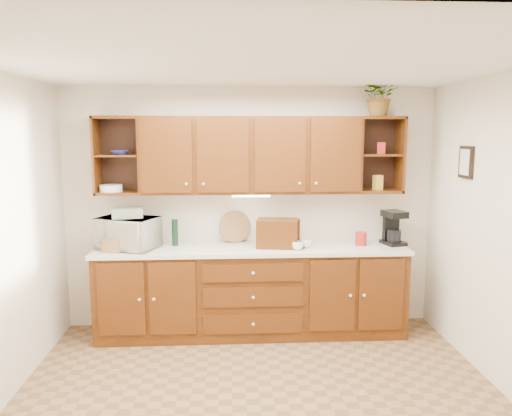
{
  "coord_description": "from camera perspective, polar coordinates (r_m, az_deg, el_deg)",
  "views": [
    {
      "loc": [
        -0.24,
        -3.64,
        2.12
      ],
      "look_at": [
        0.03,
        1.15,
        1.4
      ],
      "focal_mm": 35.0,
      "sensor_mm": 36.0,
      "label": 1
    }
  ],
  "objects": [
    {
      "name": "potted_plant",
      "position": [
        5.42,
        14.02,
        12.32
      ],
      "size": [
        0.4,
        0.36,
        0.42
      ],
      "primitive_type": "imported",
      "rotation": [
        0.0,
        0.0,
        -0.09
      ],
      "color": "#999999",
      "rests_on": "upper_cabinets"
    },
    {
      "name": "plate_stack",
      "position": [
        5.36,
        -16.25,
        2.19
      ],
      "size": [
        0.3,
        0.3,
        0.07
      ],
      "primitive_type": "cylinder",
      "rotation": [
        0.0,
        0.0,
        0.4
      ],
      "color": "white",
      "rests_on": "upper_cabinets"
    },
    {
      "name": "framed_picture",
      "position": [
        5.06,
        22.88,
        4.85
      ],
      "size": [
        0.03,
        0.24,
        0.3
      ],
      "primitive_type": "cube",
      "color": "black",
      "rests_on": "right_wall"
    },
    {
      "name": "undercabinet_light",
      "position": [
        5.22,
        -0.56,
        1.42
      ],
      "size": [
        0.4,
        0.05,
        0.02
      ],
      "primitive_type": "cube",
      "color": "white",
      "rests_on": "upper_cabinets"
    },
    {
      "name": "floor",
      "position": [
        4.22,
        0.52,
        -21.59
      ],
      "size": [
        4.0,
        4.0,
        0.0
      ],
      "primitive_type": "plane",
      "color": "olive",
      "rests_on": "ground"
    },
    {
      "name": "wine_bottle",
      "position": [
        5.34,
        -9.24,
        -2.76
      ],
      "size": [
        0.07,
        0.07,
        0.28
      ],
      "primitive_type": "cylinder",
      "rotation": [
        0.0,
        0.0,
        0.09
      ],
      "color": "black",
      "rests_on": "countertop"
    },
    {
      "name": "countertop",
      "position": [
        5.23,
        -0.51,
        -4.7
      ],
      "size": [
        3.24,
        0.64,
        0.04
      ],
      "primitive_type": "cube",
      "color": "silver",
      "rests_on": "base_cabinets"
    },
    {
      "name": "canister_yellow",
      "position": [
        5.15,
        4.07,
        -4.01
      ],
      "size": [
        0.11,
        0.11,
        0.12
      ],
      "primitive_type": "cylinder",
      "rotation": [
        0.0,
        0.0,
        0.31
      ],
      "color": "gold",
      "rests_on": "countertop"
    },
    {
      "name": "woven_tray",
      "position": [
        5.46,
        -2.39,
        -3.81
      ],
      "size": [
        0.36,
        0.19,
        0.35
      ],
      "primitive_type": "cylinder",
      "rotation": [
        1.36,
        0.0,
        0.3
      ],
      "color": "olive",
      "rests_on": "countertop"
    },
    {
      "name": "pantry_box_red",
      "position": [
        5.44,
        14.13,
        6.64
      ],
      "size": [
        0.1,
        0.09,
        0.12
      ],
      "primitive_type": "cube",
      "rotation": [
        0.0,
        0.0,
        -0.33
      ],
      "color": "#AE191D",
      "rests_on": "upper_cabinets"
    },
    {
      "name": "back_wall",
      "position": [
        5.46,
        -0.67,
        -0.07
      ],
      "size": [
        4.0,
        0.0,
        4.0
      ],
      "primitive_type": "plane",
      "rotation": [
        1.57,
        0.0,
        0.0
      ],
      "color": "beige",
      "rests_on": "floor"
    },
    {
      "name": "canister_white",
      "position": [
        5.31,
        3.42,
        -3.25
      ],
      "size": [
        0.11,
        0.11,
        0.19
      ],
      "primitive_type": "cylinder",
      "rotation": [
        0.0,
        0.0,
        -0.36
      ],
      "color": "white",
      "rests_on": "countertop"
    },
    {
      "name": "bowl_stack",
      "position": [
        5.31,
        -15.25,
        6.14
      ],
      "size": [
        0.22,
        0.22,
        0.04
      ],
      "primitive_type": "imported",
      "rotation": [
        0.0,
        0.0,
        -0.28
      ],
      "color": "navy",
      "rests_on": "upper_cabinets"
    },
    {
      "name": "bread_box",
      "position": [
        5.2,
        2.44,
        -2.9
      ],
      "size": [
        0.46,
        0.33,
        0.29
      ],
      "primitive_type": "cube",
      "rotation": [
        0.0,
        0.0,
        -0.16
      ],
      "color": "#3B1806",
      "rests_on": "countertop"
    },
    {
      "name": "upper_cabinets",
      "position": [
        5.24,
        -0.49,
        6.09
      ],
      "size": [
        3.2,
        0.33,
        0.8
      ],
      "color": "#3B1806",
      "rests_on": "back_wall"
    },
    {
      "name": "wicker_basket",
      "position": [
        5.25,
        -15.96,
        -4.02
      ],
      "size": [
        0.28,
        0.28,
        0.13
      ],
      "primitive_type": "cylinder",
      "rotation": [
        0.0,
        0.0,
        -0.16
      ],
      "color": "olive",
      "rests_on": "countertop"
    },
    {
      "name": "pantry_box_yellow",
      "position": [
        5.45,
        13.75,
        2.84
      ],
      "size": [
        0.1,
        0.09,
        0.16
      ],
      "primitive_type": "cube",
      "rotation": [
        0.0,
        0.0,
        0.31
      ],
      "color": "gold",
      "rests_on": "upper_cabinets"
    },
    {
      "name": "ceiling",
      "position": [
        3.68,
        0.58,
        16.08
      ],
      "size": [
        4.0,
        4.0,
        0.0
      ],
      "primitive_type": "plane",
      "rotation": [
        3.14,
        0.0,
        0.0
      ],
      "color": "white",
      "rests_on": "back_wall"
    },
    {
      "name": "canister_red",
      "position": [
        5.41,
        11.9,
        -3.45
      ],
      "size": [
        0.12,
        0.12,
        0.14
      ],
      "primitive_type": "cylinder",
      "rotation": [
        0.0,
        0.0,
        -0.02
      ],
      "color": "#AE191D",
      "rests_on": "countertop"
    },
    {
      "name": "base_cabinets",
      "position": [
        5.36,
        -0.51,
        -9.57
      ],
      "size": [
        3.2,
        0.6,
        0.9
      ],
      "primitive_type": "cube",
      "color": "#3B1806",
      "rests_on": "floor"
    },
    {
      "name": "coffee_maker",
      "position": [
        5.53,
        15.4,
        -2.22
      ],
      "size": [
        0.25,
        0.29,
        0.36
      ],
      "rotation": [
        0.0,
        0.0,
        0.25
      ],
      "color": "black",
      "rests_on": "countertop"
    },
    {
      "name": "microwave",
      "position": [
        5.3,
        -14.45,
        -2.77
      ],
      "size": [
        0.69,
        0.59,
        0.32
      ],
      "primitive_type": "imported",
      "rotation": [
        0.0,
        0.0,
        -0.4
      ],
      "color": "silver",
      "rests_on": "countertop"
    },
    {
      "name": "mug_tree",
      "position": [
        5.18,
        4.91,
        -4.08
      ],
      "size": [
        0.27,
        0.27,
        0.31
      ],
      "rotation": [
        0.0,
        0.0,
        0.23
      ],
      "color": "#3B1806",
      "rests_on": "countertop"
    },
    {
      "name": "towel_stack",
      "position": [
        5.27,
        -14.53,
        -0.56
      ],
      "size": [
        0.35,
        0.29,
        0.09
      ],
      "primitive_type": "cube",
      "rotation": [
        0.0,
        0.0,
        0.24
      ],
      "color": "#CBB95F",
      "rests_on": "microwave"
    }
  ]
}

